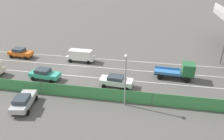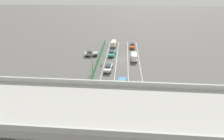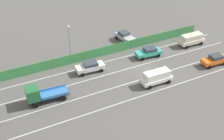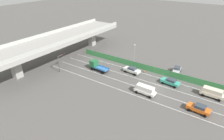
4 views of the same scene
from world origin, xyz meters
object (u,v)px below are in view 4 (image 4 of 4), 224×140
object	(u,v)px
car_van_white	(145,90)
flatbed_truck_blue	(96,65)
traffic_light	(61,59)
traffic_cone	(144,71)
street_lamp	(134,53)
car_taxi_orange	(199,108)
car_van_cream	(212,92)
car_taxi_teal	(171,82)
car_hatchback_white	(132,70)
parked_wagon_silver	(177,70)

from	to	relation	value
car_van_white	flatbed_truck_blue	distance (m)	17.20
traffic_light	traffic_cone	world-z (taller)	traffic_light
flatbed_truck_blue	street_lamp	world-z (taller)	street_lamp
car_taxi_orange	street_lamp	world-z (taller)	street_lamp
traffic_light	street_lamp	xyz separation A→B (m)	(13.84, -15.12, 0.62)
car_van_cream	car_taxi_orange	world-z (taller)	car_van_cream
car_taxi_teal	car_van_cream	bearing A→B (deg)	-89.76
car_van_white	traffic_light	world-z (taller)	traffic_light
car_van_white	car_hatchback_white	size ratio (longest dim) A/B	1.05
parked_wagon_silver	traffic_cone	distance (m)	8.74
car_taxi_orange	car_taxi_teal	distance (m)	10.95
car_van_white	street_lamp	size ratio (longest dim) A/B	0.74
car_van_white	street_lamp	world-z (taller)	street_lamp
flatbed_truck_blue	street_lamp	size ratio (longest dim) A/B	0.87
car_taxi_teal	traffic_cone	distance (m)	8.65
car_taxi_orange	street_lamp	size ratio (longest dim) A/B	0.68
parked_wagon_silver	car_van_white	bearing A→B (deg)	169.97
car_van_cream	car_hatchback_white	distance (m)	20.29
car_van_white	flatbed_truck_blue	xyz separation A→B (m)	(3.58, 16.82, 0.13)
car_van_cream	flatbed_truck_blue	size ratio (longest dim) A/B	0.85
car_taxi_orange	traffic_cone	world-z (taller)	car_taxi_orange
flatbed_truck_blue	street_lamp	bearing A→B (deg)	-43.11
street_lamp	car_taxi_teal	bearing A→B (deg)	-109.05
flatbed_truck_blue	parked_wagon_silver	size ratio (longest dim) A/B	1.28
car_taxi_teal	parked_wagon_silver	size ratio (longest dim) A/B	1.03
car_taxi_orange	parked_wagon_silver	size ratio (longest dim) A/B	1.00
car_taxi_teal	flatbed_truck_blue	size ratio (longest dim) A/B	0.80
street_lamp	car_van_cream	bearing A→B (deg)	-101.10
street_lamp	flatbed_truck_blue	bearing A→B (deg)	136.89
flatbed_truck_blue	car_taxi_orange	bearing A→B (deg)	-96.91
traffic_light	traffic_cone	size ratio (longest dim) A/B	6.47
traffic_light	car_van_cream	bearing A→B (deg)	-75.61
car_taxi_teal	flatbed_truck_blue	world-z (taller)	flatbed_truck_blue
car_taxi_orange	parked_wagon_silver	bearing A→B (deg)	32.65
car_taxi_orange	car_hatchback_white	size ratio (longest dim) A/B	0.96
car_van_cream	car_taxi_teal	distance (m)	9.39
traffic_light	car_taxi_orange	bearing A→B (deg)	-86.28
car_van_white	parked_wagon_silver	world-z (taller)	car_van_white
traffic_light	flatbed_truck_blue	bearing A→B (deg)	-52.64
car_taxi_orange	traffic_light	size ratio (longest dim) A/B	0.94
car_taxi_orange	traffic_cone	size ratio (longest dim) A/B	6.06
traffic_light	traffic_cone	bearing A→B (deg)	-58.34
parked_wagon_silver	traffic_light	world-z (taller)	traffic_light
car_taxi_orange	parked_wagon_silver	distance (m)	16.86
flatbed_truck_blue	parked_wagon_silver	distance (m)	22.14
car_van_white	car_taxi_orange	bearing A→B (deg)	-89.33
car_hatchback_white	parked_wagon_silver	bearing A→B (deg)	-55.93
car_taxi_orange	car_taxi_teal	world-z (taller)	car_taxi_orange
car_van_white	car_taxi_teal	world-z (taller)	car_van_white
car_van_cream	traffic_cone	world-z (taller)	car_van_cream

